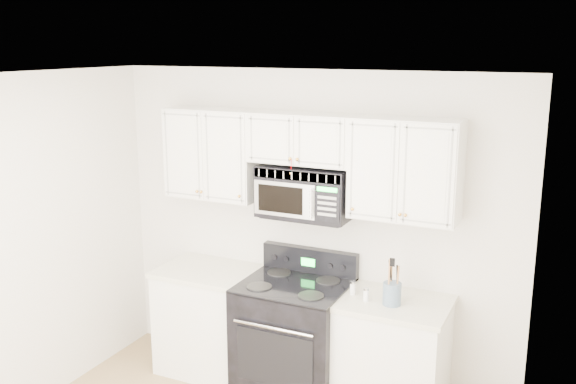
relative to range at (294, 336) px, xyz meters
The scene contains 9 objects.
room 1.62m from the range, 90.44° to the right, with size 3.51×3.51×2.61m.
base_cabinet_left 0.81m from the range, behind, with size 0.86×0.65×0.92m.
base_cabinet_right 0.79m from the range, ahead, with size 0.86×0.65×0.92m.
range is the anchor object (origin of this frame).
upper_cabinets 1.46m from the range, 93.34° to the left, with size 2.44×0.37×0.75m.
microwave 1.18m from the range, 83.50° to the left, with size 0.74×0.42×0.41m.
utensil_crock 0.96m from the range, ahead, with size 0.14×0.14×0.36m.
shaker_salt 0.68m from the range, ahead, with size 0.04×0.04×0.11m.
shaker_pepper 0.79m from the range, ahead, with size 0.04×0.04×0.10m.
Camera 1 is at (2.00, -2.96, 2.80)m, focal length 40.00 mm.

